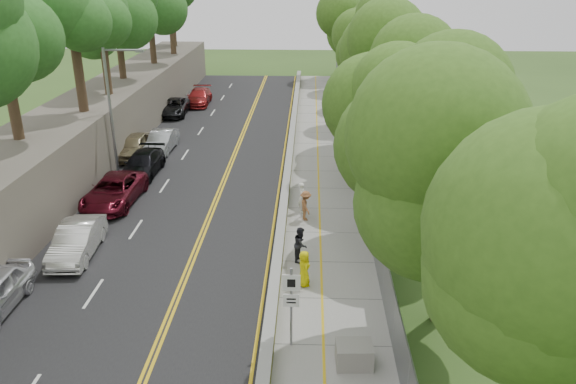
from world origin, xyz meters
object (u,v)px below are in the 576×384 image
(construction_barrel, at_px, (349,154))
(car_2, at_px, (114,191))
(concrete_block, at_px, (354,355))
(person_far, at_px, (347,146))
(car_1, at_px, (77,240))
(painter_0, at_px, (304,268))
(signpost, at_px, (291,299))
(streetlight, at_px, (113,103))

(construction_barrel, height_order, car_2, car_2)
(concrete_block, height_order, person_far, person_far)
(concrete_block, xyz_separation_m, person_far, (1.00, 21.41, 0.55))
(car_1, bearing_deg, person_far, 43.05)
(car_1, xyz_separation_m, car_2, (-0.26, 6.01, 0.00))
(painter_0, bearing_deg, construction_barrel, -23.33)
(signpost, relative_size, person_far, 1.61)
(car_2, bearing_deg, signpost, -47.85)
(car_2, height_order, person_far, person_far)
(painter_0, distance_m, person_far, 16.64)
(concrete_block, distance_m, car_1, 14.22)
(car_1, bearing_deg, concrete_block, -34.43)
(construction_barrel, relative_size, car_1, 0.20)
(person_far, bearing_deg, construction_barrel, 113.17)
(signpost, height_order, concrete_block, signpost)
(streetlight, bearing_deg, person_far, 13.09)
(streetlight, height_order, construction_barrel, streetlight)
(car_2, bearing_deg, car_1, -85.63)
(construction_barrel, bearing_deg, streetlight, -167.52)
(signpost, xyz_separation_m, concrete_block, (2.15, -0.98, -1.51))
(construction_barrel, height_order, person_far, person_far)
(construction_barrel, relative_size, person_far, 0.48)
(concrete_block, height_order, car_2, car_2)
(construction_barrel, xyz_separation_m, person_far, (-0.10, 0.14, 0.50))
(streetlight, relative_size, signpost, 2.58)
(construction_barrel, height_order, painter_0, painter_0)
(painter_0, bearing_deg, signpost, 160.92)
(signpost, relative_size, concrete_block, 2.54)
(person_far, bearing_deg, signpost, 69.43)
(car_1, height_order, car_2, car_2)
(car_1, height_order, painter_0, painter_0)
(streetlight, xyz_separation_m, concrete_block, (13.66, -18.00, -4.18))
(construction_barrel, xyz_separation_m, painter_0, (-2.85, -16.27, 0.33))
(signpost, distance_m, person_far, 20.69)
(construction_barrel, height_order, car_1, car_1)
(streetlight, relative_size, painter_0, 5.07)
(signpost, distance_m, construction_barrel, 20.59)
(streetlight, height_order, signpost, streetlight)
(painter_0, bearing_deg, concrete_block, -174.10)
(streetlight, height_order, person_far, streetlight)
(signpost, bearing_deg, concrete_block, -24.61)
(signpost, height_order, car_2, signpost)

